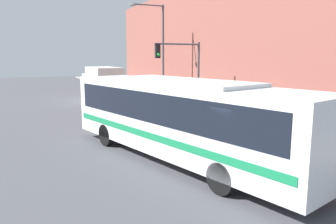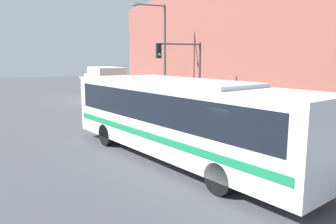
{
  "view_description": "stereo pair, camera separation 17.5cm",
  "coord_description": "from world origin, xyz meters",
  "px_view_note": "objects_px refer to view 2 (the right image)",
  "views": [
    {
      "loc": [
        -6.11,
        -8.13,
        3.87
      ],
      "look_at": [
        0.32,
        5.48,
        1.32
      ],
      "focal_mm": 35.0,
      "sensor_mm": 36.0,
      "label": 1
    },
    {
      "loc": [
        -5.95,
        -8.21,
        3.87
      ],
      "look_at": [
        0.32,
        5.48,
        1.32
      ],
      "focal_mm": 35.0,
      "sensor_mm": 36.0,
      "label": 2
    }
  ],
  "objects_px": {
    "city_bus": "(177,114)",
    "fire_hydrant": "(275,127)",
    "parking_meter": "(213,102)",
    "traffic_light_pole": "(184,64)",
    "street_lamp": "(161,45)",
    "pedestrian_near_corner": "(282,111)",
    "delivery_truck": "(104,82)"
  },
  "relations": [
    {
      "from": "delivery_truck",
      "to": "pedestrian_near_corner",
      "type": "height_order",
      "value": "delivery_truck"
    },
    {
      "from": "delivery_truck",
      "to": "parking_meter",
      "type": "bearing_deg",
      "value": -72.48
    },
    {
      "from": "traffic_light_pole",
      "to": "street_lamp",
      "type": "distance_m",
      "value": 6.22
    },
    {
      "from": "city_bus",
      "to": "delivery_truck",
      "type": "height_order",
      "value": "city_bus"
    },
    {
      "from": "city_bus",
      "to": "fire_hydrant",
      "type": "distance_m",
      "value": 6.01
    },
    {
      "from": "delivery_truck",
      "to": "parking_meter",
      "type": "height_order",
      "value": "delivery_truck"
    },
    {
      "from": "parking_meter",
      "to": "pedestrian_near_corner",
      "type": "relative_size",
      "value": 0.73
    },
    {
      "from": "street_lamp",
      "to": "fire_hydrant",
      "type": "bearing_deg",
      "value": -89.43
    },
    {
      "from": "city_bus",
      "to": "traffic_light_pole",
      "type": "xyz_separation_m",
      "value": [
        4.72,
        8.61,
        1.64
      ]
    },
    {
      "from": "street_lamp",
      "to": "pedestrian_near_corner",
      "type": "bearing_deg",
      "value": -84.29
    },
    {
      "from": "fire_hydrant",
      "to": "street_lamp",
      "type": "xyz_separation_m",
      "value": [
        -0.13,
        13.46,
        4.31
      ]
    },
    {
      "from": "street_lamp",
      "to": "pedestrian_near_corner",
      "type": "distance_m",
      "value": 13.3
    },
    {
      "from": "parking_meter",
      "to": "pedestrian_near_corner",
      "type": "distance_m",
      "value": 4.84
    },
    {
      "from": "city_bus",
      "to": "delivery_truck",
      "type": "xyz_separation_m",
      "value": [
        1.87,
        18.96,
        -0.15
      ]
    },
    {
      "from": "city_bus",
      "to": "parking_meter",
      "type": "bearing_deg",
      "value": 35.0
    },
    {
      "from": "fire_hydrant",
      "to": "traffic_light_pole",
      "type": "height_order",
      "value": "traffic_light_pole"
    },
    {
      "from": "fire_hydrant",
      "to": "parking_meter",
      "type": "bearing_deg",
      "value": 90.0
    },
    {
      "from": "traffic_light_pole",
      "to": "street_lamp",
      "type": "height_order",
      "value": "street_lamp"
    },
    {
      "from": "street_lamp",
      "to": "pedestrian_near_corner",
      "type": "xyz_separation_m",
      "value": [
        1.27,
        -12.7,
        -3.73
      ]
    },
    {
      "from": "parking_meter",
      "to": "fire_hydrant",
      "type": "bearing_deg",
      "value": -90.0
    },
    {
      "from": "delivery_truck",
      "to": "fire_hydrant",
      "type": "relative_size",
      "value": 9.91
    },
    {
      "from": "city_bus",
      "to": "parking_meter",
      "type": "height_order",
      "value": "city_bus"
    },
    {
      "from": "delivery_truck",
      "to": "traffic_light_pole",
      "type": "bearing_deg",
      "value": -74.6
    },
    {
      "from": "city_bus",
      "to": "parking_meter",
      "type": "distance_m",
      "value": 8.79
    },
    {
      "from": "traffic_light_pole",
      "to": "parking_meter",
      "type": "height_order",
      "value": "traffic_light_pole"
    },
    {
      "from": "street_lamp",
      "to": "pedestrian_near_corner",
      "type": "relative_size",
      "value": 4.32
    },
    {
      "from": "delivery_truck",
      "to": "fire_hydrant",
      "type": "xyz_separation_m",
      "value": [
        3.9,
        -17.83,
        -1.08
      ]
    },
    {
      "from": "city_bus",
      "to": "fire_hydrant",
      "type": "bearing_deg",
      "value": -2.71
    },
    {
      "from": "traffic_light_pole",
      "to": "pedestrian_near_corner",
      "type": "relative_size",
      "value": 2.55
    },
    {
      "from": "parking_meter",
      "to": "street_lamp",
      "type": "bearing_deg",
      "value": 90.96
    },
    {
      "from": "fire_hydrant",
      "to": "traffic_light_pole",
      "type": "bearing_deg",
      "value": 98.01
    },
    {
      "from": "city_bus",
      "to": "traffic_light_pole",
      "type": "distance_m",
      "value": 9.96
    }
  ]
}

